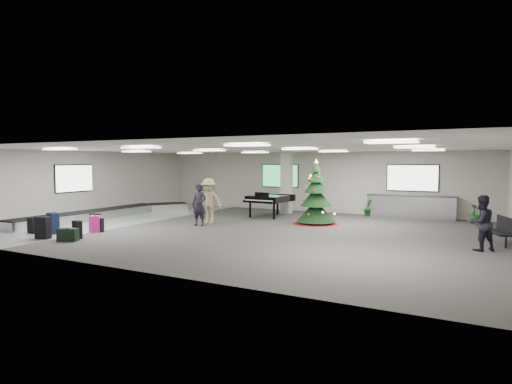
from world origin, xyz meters
The scene contains 20 objects.
ground centered at (0.00, 0.00, 0.00)m, with size 18.00×18.00×0.00m, color #393633.
room_envelope centered at (-0.38, 0.67, 2.33)m, with size 18.02×14.02×3.21m.
baggage_carousel centered at (-7.84, -0.08, 0.21)m, with size 2.28×9.71×0.43m.
service_counter centered at (5.00, 6.65, 0.55)m, with size 4.05×0.65×1.08m.
suitcase_0 centered at (-5.44, -5.20, 0.38)m, with size 0.54×0.36×0.79m.
suitcase_1 centered at (-4.47, -4.59, 0.31)m, with size 0.45×0.32×0.64m.
pink_suitcase centered at (-4.95, -3.37, 0.32)m, with size 0.46×0.38×0.65m.
suitcase_3 centered at (-4.88, -3.28, 0.27)m, with size 0.40×0.29×0.55m.
navy_suitcase centered at (-6.06, -4.35, 0.39)m, with size 0.57×0.44×0.80m.
suitcase_5 centered at (-6.80, -4.65, 0.30)m, with size 0.40×0.23×0.61m.
green_duffel centered at (-4.33, -5.07, 0.22)m, with size 0.72×0.55×0.45m.
suitcase_8 centered at (-5.56, -2.84, 0.31)m, with size 0.45×0.29×0.64m.
christmas_tree centered at (1.68, 2.67, 0.96)m, with size 1.97×1.97×2.81m.
grand_piano centered at (-1.14, 3.86, 0.88)m, with size 1.83×2.27×1.24m.
bench centered at (8.60, 0.98, 0.51)m, with size 0.93×1.51×0.91m.
traveler_a centered at (-2.42, -0.17, 0.88)m, with size 0.64×0.42×1.75m, color black.
traveler_b centered at (-2.49, 0.64, 0.98)m, with size 1.26×0.73×1.95m, color #988B5E.
traveler_bench centered at (7.99, -0.33, 0.84)m, with size 0.81×0.63×1.68m, color black.
potted_plant_left centered at (3.07, 6.38, 0.41)m, with size 0.45×0.37×0.83m, color #133B12.
potted_plant_right centered at (7.74, 6.34, 0.41)m, with size 0.46×0.46×0.83m, color #133B12.
Camera 1 is at (7.97, -14.72, 2.66)m, focal length 30.00 mm.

